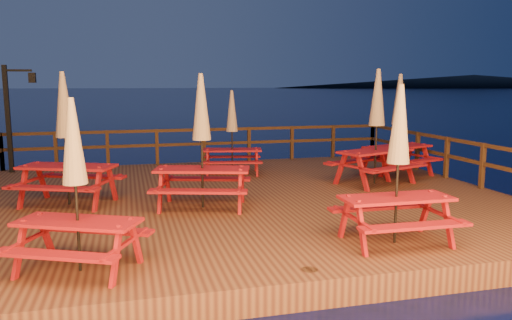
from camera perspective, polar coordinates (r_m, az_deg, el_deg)
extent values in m
plane|color=black|center=(11.33, -2.18, -6.10)|extent=(500.00, 500.00, 0.00)
cube|color=#4B2518|center=(11.28, -2.18, -5.11)|extent=(12.00, 10.00, 0.40)
cylinder|color=#3A1C12|center=(15.97, -26.07, -3.69)|extent=(0.24, 0.24, 1.40)
cylinder|color=#3A1C12|center=(7.27, 6.01, -17.49)|extent=(0.24, 0.24, 1.40)
cylinder|color=#3A1C12|center=(15.80, -5.75, -2.95)|extent=(0.24, 0.24, 1.40)
cylinder|color=#3A1C12|center=(17.52, 12.67, -1.95)|extent=(0.24, 0.24, 1.40)
cube|color=#3A1C12|center=(15.78, -5.99, 3.47)|extent=(11.70, 0.06, 0.09)
cube|color=#3A1C12|center=(15.83, -5.96, 1.86)|extent=(11.70, 0.06, 0.09)
cube|color=#3A1C12|center=(15.84, -22.94, 1.01)|extent=(0.10, 0.10, 1.10)
cube|color=#3A1C12|center=(15.84, -5.96, 1.67)|extent=(0.10, 0.10, 1.10)
cube|color=#3A1C12|center=(17.16, 9.69, 2.14)|extent=(0.10, 0.10, 1.10)
cube|color=#3A1C12|center=(13.54, 22.76, 1.93)|extent=(0.06, 9.70, 0.09)
cube|color=#3A1C12|center=(13.60, 22.65, 0.07)|extent=(0.06, 9.70, 0.09)
cube|color=#3A1C12|center=(13.60, 22.64, -0.16)|extent=(0.10, 0.10, 1.10)
cube|color=#3A1C12|center=(16.82, 14.68, 1.85)|extent=(0.10, 0.10, 1.10)
cube|color=black|center=(15.61, -26.48, 4.19)|extent=(0.12, 0.12, 3.00)
cube|color=black|center=(15.51, -25.54, 9.23)|extent=(0.70, 0.06, 0.06)
cube|color=black|center=(15.45, -24.21, 8.57)|extent=(0.18, 0.18, 0.28)
sphere|color=#FFB666|center=(15.45, -24.21, 8.57)|extent=(0.14, 0.14, 0.14)
ellipsoid|color=black|center=(305.00, 23.63, 8.25)|extent=(230.40, 86.40, 7.00)
cube|color=maroon|center=(7.12, -19.71, -6.68)|extent=(1.75, 1.27, 0.05)
cube|color=maroon|center=(7.65, -17.54, -7.62)|extent=(1.58, 0.92, 0.05)
cube|color=maroon|center=(6.76, -21.94, -10.06)|extent=(1.58, 0.92, 0.05)
cube|color=maroon|center=(7.81, -22.82, -8.10)|extent=(0.09, 0.11, 0.68)
cube|color=maroon|center=(7.34, -25.41, -9.33)|extent=(0.09, 0.11, 0.68)
cube|color=maroon|center=(7.16, -13.59, -9.14)|extent=(0.09, 0.11, 0.68)
cube|color=maroon|center=(6.65, -15.72, -10.64)|extent=(0.09, 0.11, 0.68)
cylinder|color=black|center=(7.01, -19.90, -3.11)|extent=(0.04, 0.04, 2.27)
cone|color=tan|center=(6.92, -20.18, 2.04)|extent=(0.33, 0.33, 1.13)
sphere|color=black|center=(6.88, -20.42, 6.39)|extent=(0.06, 0.06, 0.06)
cube|color=maroon|center=(12.78, 13.51, 1.01)|extent=(2.14, 1.41, 0.06)
cube|color=maroon|center=(13.27, 11.33, -0.08)|extent=(1.98, 0.98, 0.06)
cube|color=maroon|center=(12.40, 15.74, -0.87)|extent=(1.98, 0.98, 0.06)
cube|color=maroon|center=(12.50, 9.65, -0.97)|extent=(0.10, 0.13, 0.83)
cube|color=maroon|center=(11.99, 12.09, -1.45)|extent=(0.10, 0.13, 0.83)
cube|color=maroon|center=(13.70, 14.64, -0.27)|extent=(0.10, 0.13, 0.83)
cube|color=maroon|center=(13.24, 17.03, -0.69)|extent=(0.10, 0.13, 0.83)
cylinder|color=black|center=(12.72, 13.60, 3.48)|extent=(0.05, 0.05, 2.77)
cone|color=tan|center=(12.67, 13.73, 6.97)|extent=(0.40, 0.40, 1.38)
sphere|color=black|center=(12.67, 13.84, 9.87)|extent=(0.08, 0.08, 0.08)
cube|color=maroon|center=(11.02, -20.76, -0.71)|extent=(2.06, 1.42, 0.05)
cube|color=maroon|center=(11.63, -19.17, -1.75)|extent=(1.89, 1.01, 0.05)
cube|color=maroon|center=(10.53, -22.33, -3.00)|extent=(1.89, 1.01, 0.05)
cube|color=maroon|center=(11.79, -23.25, -2.24)|extent=(0.10, 0.12, 0.80)
cube|color=maroon|center=(11.20, -25.10, -2.91)|extent=(0.10, 0.12, 0.80)
cube|color=maroon|center=(11.05, -16.13, -2.57)|extent=(0.10, 0.12, 0.80)
cube|color=maroon|center=(10.42, -17.70, -3.32)|extent=(0.10, 0.12, 0.80)
cylinder|color=black|center=(10.95, -20.91, 2.03)|extent=(0.05, 0.05, 2.66)
cone|color=tan|center=(10.89, -21.13, 5.93)|extent=(0.38, 0.38, 1.33)
sphere|color=black|center=(10.89, -21.31, 9.18)|extent=(0.07, 0.07, 0.07)
cube|color=maroon|center=(14.05, 15.87, 1.48)|extent=(2.05, 1.24, 0.05)
cube|color=maroon|center=(14.53, 14.01, 0.52)|extent=(1.93, 0.81, 0.05)
cube|color=maroon|center=(13.66, 17.74, -0.16)|extent=(1.93, 0.81, 0.05)
cube|color=maroon|center=(13.79, 12.45, -0.20)|extent=(0.09, 0.12, 0.80)
cube|color=maroon|center=(13.29, 14.50, -0.61)|extent=(0.09, 0.12, 0.80)
cube|color=maroon|center=(14.92, 16.97, 0.30)|extent=(0.09, 0.12, 0.80)
cube|color=maroon|center=(14.45, 19.01, -0.07)|extent=(0.09, 0.12, 0.80)
cylinder|color=black|center=(13.99, 15.96, 3.65)|extent=(0.05, 0.05, 2.66)
cone|color=tan|center=(13.95, 16.10, 6.70)|extent=(0.38, 0.38, 1.33)
sphere|color=black|center=(13.94, 16.21, 9.23)|extent=(0.07, 0.07, 0.07)
cube|color=maroon|center=(10.11, -6.16, -1.08)|extent=(2.02, 1.24, 0.05)
cube|color=maroon|center=(10.78, -5.67, -2.15)|extent=(1.89, 0.81, 0.05)
cube|color=maroon|center=(9.56, -6.66, -3.59)|extent=(1.89, 0.81, 0.05)
cube|color=maroon|center=(10.66, -10.06, -2.81)|extent=(0.09, 0.12, 0.79)
cube|color=maroon|center=(10.00, -10.87, -3.60)|extent=(0.09, 0.12, 0.79)
cube|color=maroon|center=(10.44, -1.59, -2.91)|extent=(0.09, 0.12, 0.79)
cube|color=maroon|center=(9.77, -1.83, -3.73)|extent=(0.09, 0.12, 0.79)
cylinder|color=black|center=(10.03, -6.21, 1.87)|extent=(0.05, 0.05, 2.62)
cone|color=tan|center=(9.97, -6.28, 6.05)|extent=(0.38, 0.38, 1.31)
sphere|color=black|center=(9.96, -6.34, 9.54)|extent=(0.07, 0.07, 0.07)
cube|color=maroon|center=(8.15, 15.75, -4.21)|extent=(1.76, 0.71, 0.05)
cube|color=maroon|center=(8.71, 13.81, -5.25)|extent=(1.75, 0.31, 0.05)
cube|color=maroon|center=(7.74, 17.76, -7.22)|extent=(1.75, 0.31, 0.05)
cube|color=maroon|center=(8.20, 10.07, -6.55)|extent=(0.06, 0.10, 0.73)
cube|color=maroon|center=(7.64, 11.99, -7.76)|extent=(0.06, 0.10, 0.73)
cube|color=maroon|center=(8.87, 18.77, -5.72)|extent=(0.06, 0.10, 0.73)
cube|color=maroon|center=(8.35, 21.11, -6.73)|extent=(0.06, 0.10, 0.73)
cylinder|color=black|center=(8.06, 15.89, -0.85)|extent=(0.04, 0.04, 2.42)
cone|color=tan|center=(7.98, 16.10, 3.96)|extent=(0.35, 0.35, 1.21)
sphere|color=black|center=(7.95, 16.27, 8.00)|extent=(0.07, 0.07, 0.07)
cube|color=maroon|center=(13.82, -2.74, 1.17)|extent=(1.71, 0.95, 0.04)
cube|color=maroon|center=(14.40, -2.73, 0.39)|extent=(1.63, 0.58, 0.04)
cube|color=maroon|center=(13.33, -2.74, -0.29)|extent=(1.63, 0.58, 0.04)
cube|color=maroon|center=(14.18, -5.45, -0.04)|extent=(0.07, 0.10, 0.67)
cube|color=maroon|center=(13.60, -5.57, -0.43)|extent=(0.07, 0.10, 0.67)
cube|color=maroon|center=(14.18, -0.01, 0.00)|extent=(0.07, 0.10, 0.67)
cube|color=maroon|center=(13.60, 0.10, -0.39)|extent=(0.07, 0.10, 0.67)
cylinder|color=black|center=(13.77, -2.76, 3.02)|extent=(0.04, 0.04, 2.24)
cone|color=tan|center=(13.72, -2.78, 5.63)|extent=(0.32, 0.32, 1.12)
sphere|color=black|center=(13.70, -2.79, 7.80)|extent=(0.06, 0.06, 0.06)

